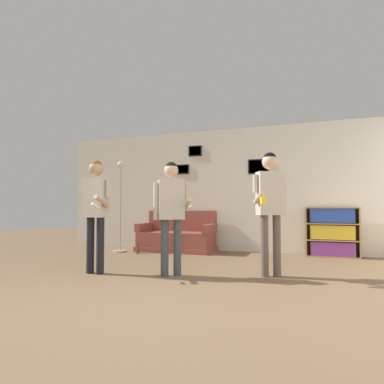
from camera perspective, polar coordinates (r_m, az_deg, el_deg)
name	(u,v)px	position (r m, az deg, el deg)	size (l,w,h in m)	color
ground_plane	(130,312)	(3.36, -10.23, -19.05)	(20.00, 20.00, 0.00)	brown
wall_back	(239,189)	(7.57, 7.88, 0.44)	(8.61, 0.08, 2.70)	silver
couch	(177,238)	(7.59, -2.50, -7.61)	(1.67, 0.80, 0.88)	brown
bookshelf	(332,232)	(7.18, 22.33, -6.21)	(0.98, 0.30, 0.96)	#A87F51
floor_lamp	(121,202)	(7.58, -11.83, -1.72)	(0.28, 0.28, 1.96)	#ADA89E
person_player_foreground_left	(96,204)	(5.18, -15.76, -1.86)	(0.50, 0.47, 1.65)	black
person_player_foreground_center	(171,206)	(4.83, -3.50, -2.34)	(0.59, 0.36, 1.60)	#3D4247
person_watcher_holding_cup	(270,199)	(4.89, 12.91, -1.19)	(0.44, 0.57, 1.73)	brown
bottle_on_floor	(138,249)	(7.29, -9.06, -9.35)	(0.07, 0.07, 0.24)	brown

